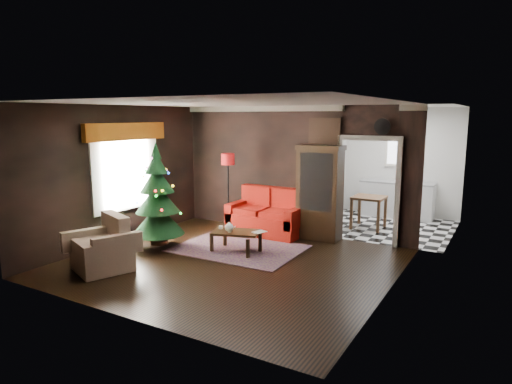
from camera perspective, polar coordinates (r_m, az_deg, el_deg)
The scene contains 26 objects.
floor at distance 8.02m, azimuth -3.26°, elevation -9.07°, with size 5.50×5.50×0.00m, color black.
ceiling at distance 7.60m, azimuth -3.47°, elevation 11.34°, with size 5.50×5.50×0.00m, color white.
wall_back at distance 9.85m, azimuth 4.67°, elevation 2.80°, with size 5.50×5.50×0.00m, color black.
wall_front at distance 5.80m, azimuth -17.09°, elevation -2.49°, with size 5.50×5.50×0.00m, color black.
wall_left at distance 9.47m, azimuth -17.41°, elevation 2.11°, with size 5.50×5.50×0.00m, color black.
wall_right at distance 6.60m, azimuth 16.99°, elevation -1.03°, with size 5.50×5.50×0.00m, color black.
doorway at distance 9.31m, azimuth 14.14°, elevation -0.05°, with size 1.10×0.10×2.10m, color white, non-canonical shape.
left_window at distance 9.57m, azimuth -16.38°, elevation 2.53°, with size 0.05×1.60×1.40m, color white.
valance at distance 9.45m, azimuth -16.28°, elevation 7.45°, with size 0.12×2.10×0.35m, color #9D4E11.
kitchen_floor at distance 10.94m, azimuth 16.10°, elevation -4.31°, with size 3.00×3.00×0.00m, color white.
kitchen_window at distance 12.08m, azimuth 18.17°, elevation 5.06°, with size 0.70×0.06×0.70m, color white.
rug at distance 8.83m, azimuth -2.29°, elevation -7.25°, with size 2.42×1.76×0.01m, color #2C1F28.
loveseat at distance 9.78m, azimuth 1.35°, elevation -2.57°, with size 1.70×0.90×1.00m, color maroon, non-canonical shape.
curio_cabinet at distance 9.41m, azimuth 8.16°, elevation -0.36°, with size 0.90×0.45×1.90m, color black, non-canonical shape.
floor_lamp at distance 9.97m, azimuth -3.58°, elevation -0.42°, with size 0.32×0.32×1.87m, color black, non-canonical shape.
christmas_tree at distance 8.86m, azimuth -12.53°, elevation -0.47°, with size 1.02×1.02×1.94m, color black, non-canonical shape.
armchair at distance 7.95m, azimuth -19.17°, elevation -6.33°, with size 0.88×0.88×0.90m, color beige, non-canonical shape.
coffee_table at distance 8.58m, azimuth -2.60°, elevation -6.32°, with size 0.88×0.53×0.40m, color black, non-canonical shape.
teapot at distance 8.48m, azimuth -3.46°, elevation -4.52°, with size 0.19×0.19×0.18m, color white, non-canonical shape.
cup_a at distance 8.72m, azimuth -4.53°, elevation -4.52°, with size 0.07×0.07×0.06m, color white.
cup_b at distance 8.46m, azimuth -3.40°, elevation -4.96°, with size 0.07×0.07×0.06m, color beige.
book at distance 8.46m, azimuth 0.03°, elevation -4.29°, with size 0.18×0.02×0.25m, color tan.
wall_clock at distance 9.07m, azimuth 15.93°, elevation 8.08°, with size 0.32×0.32×0.06m, color white.
painting at distance 9.44m, azimuth 8.78°, elevation 7.60°, with size 0.62×0.05×0.52m, color #A46B37.
kitchen_counter at distance 11.99m, azimuth 17.60°, elevation -0.97°, with size 1.80×0.60×0.90m, color silver.
kitchen_table at distance 10.65m, azimuth 14.23°, elevation -2.54°, with size 0.70×0.70×0.75m, color #53341D, non-canonical shape.
Camera 1 is at (4.19, -6.33, 2.59)m, focal length 31.19 mm.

